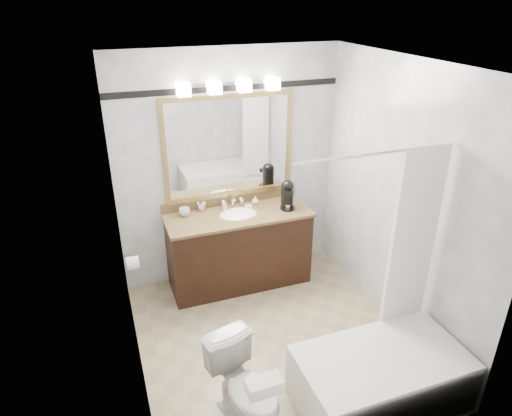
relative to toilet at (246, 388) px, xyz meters
The scene contains 15 objects.
room 1.30m from the toilet, 55.64° to the left, with size 2.42×2.62×2.52m.
vanity 1.86m from the toilet, 73.68° to the left, with size 1.53×0.58×0.97m.
mirror 2.41m from the toilet, 75.70° to the left, with size 1.40×0.04×1.10m.
vanity_light_bar 2.73m from the toilet, 75.33° to the left, with size 1.02×0.14×0.12m.
accent_stripe 2.76m from the toilet, 75.78° to the left, with size 2.40×0.01×0.06m, color black.
bathtub 1.08m from the toilet, ahead, with size 1.30×0.75×1.96m.
tp_roll 1.60m from the toilet, 113.44° to the left, with size 0.12×0.12×0.11m, color white.
toilet is the anchor object (origin of this frame).
tissue_box 0.53m from the toilet, 90.00° to the right, with size 0.23×0.13×0.10m, color white.
coffee_maker 2.16m from the toilet, 58.72° to the left, with size 0.16×0.20×0.31m.
cup_left 2.01m from the toilet, 90.45° to the left, with size 0.11×0.11×0.09m, color white.
cup_right 2.08m from the toilet, 84.78° to the left, with size 0.10×0.10×0.09m, color white.
soap_bottle_a 2.06m from the toilet, 77.82° to the left, with size 0.04×0.05×0.10m, color white.
soap_bottle_b 2.17m from the toilet, 68.39° to the left, with size 0.07×0.07×0.09m, color white.
soap_bar 2.08m from the toilet, 70.44° to the left, with size 0.07×0.04×0.02m, color beige.
Camera 1 is at (-1.29, -3.08, 2.97)m, focal length 32.00 mm.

